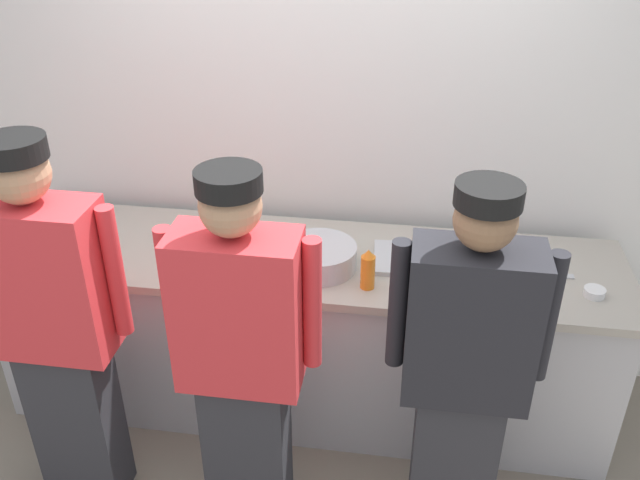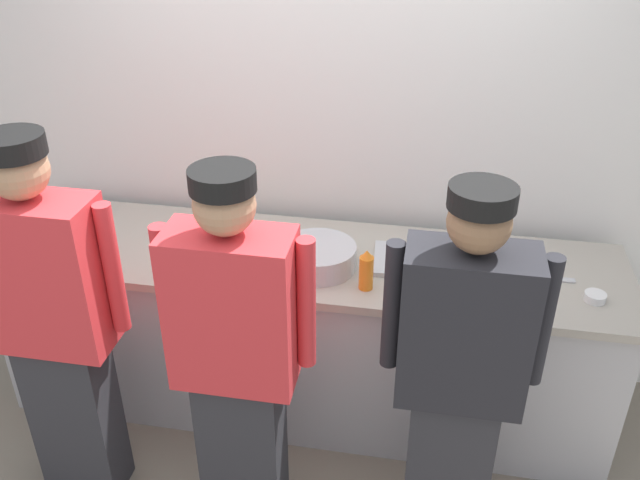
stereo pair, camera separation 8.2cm
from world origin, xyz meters
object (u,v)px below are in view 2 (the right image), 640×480
at_px(chef_center, 236,357).
at_px(ramekin_green_sauce, 595,297).
at_px(chef_near_left, 54,321).
at_px(squeeze_bottle_primary, 222,215).
at_px(deli_cup, 275,240).
at_px(ramekin_yellow_sauce, 88,226).
at_px(squeeze_bottle_secondary, 366,270).
at_px(ramekin_red_sauce, 194,237).
at_px(plate_stack_front, 234,238).
at_px(sheet_tray, 427,261).
at_px(chefs_knife, 538,277).
at_px(chef_far_right, 459,374).
at_px(ramekin_orange_sauce, 482,291).
at_px(mixing_bowl_steel, 318,257).

relative_size(chef_center, ramekin_green_sauce, 18.15).
distance_m(chef_near_left, squeeze_bottle_primary, 0.98).
distance_m(ramekin_green_sauce, deli_cup, 1.46).
xyz_separation_m(ramekin_yellow_sauce, deli_cup, (0.98, -0.01, 0.02)).
bearing_deg(squeeze_bottle_secondary, ramekin_green_sauce, 4.63).
height_order(chef_center, deli_cup, chef_center).
bearing_deg(ramekin_red_sauce, plate_stack_front, -4.20).
relative_size(chef_center, squeeze_bottle_secondary, 8.76).
bearing_deg(ramekin_green_sauce, sheet_tray, 166.15).
distance_m(chef_near_left, chefs_knife, 2.09).
bearing_deg(deli_cup, ramekin_red_sauce, 178.60).
relative_size(plate_stack_front, squeeze_bottle_secondary, 1.03).
bearing_deg(squeeze_bottle_primary, sheet_tray, -6.32).
distance_m(chef_far_right, ramekin_red_sauce, 1.50).
bearing_deg(chef_center, chef_far_right, 4.32).
height_order(chef_far_right, plate_stack_front, chef_far_right).
distance_m(ramekin_red_sauce, ramekin_orange_sauce, 1.41).
bearing_deg(plate_stack_front, chefs_knife, -1.32).
distance_m(mixing_bowl_steel, squeeze_bottle_primary, 0.58).
distance_m(chef_center, ramekin_red_sauce, 0.93).
height_order(chef_center, ramekin_green_sauce, chef_center).
distance_m(squeeze_bottle_secondary, chefs_knife, 0.79).
relative_size(chef_center, chefs_knife, 6.11).
relative_size(chef_center, mixing_bowl_steel, 4.77).
bearing_deg(ramekin_yellow_sauce, chefs_knife, -1.18).
bearing_deg(ramekin_orange_sauce, chefs_knife, 36.57).
height_order(plate_stack_front, ramekin_green_sauce, plate_stack_front).
distance_m(ramekin_green_sauce, chefs_knife, 0.26).
height_order(chef_center, mixing_bowl_steel, chef_center).
xyz_separation_m(ramekin_green_sauce, ramekin_orange_sauce, (-0.47, -0.05, 0.00)).
relative_size(sheet_tray, chefs_knife, 1.79).
relative_size(plate_stack_front, ramekin_orange_sauce, 2.37).
distance_m(ramekin_yellow_sauce, ramekin_orange_sauce, 1.96).
relative_size(plate_stack_front, ramekin_red_sauce, 1.89).
xyz_separation_m(chef_far_right, ramekin_orange_sauce, (0.09, 0.51, 0.04)).
height_order(squeeze_bottle_secondary, deli_cup, squeeze_bottle_secondary).
bearing_deg(squeeze_bottle_primary, chef_near_left, -116.81).
relative_size(squeeze_bottle_secondary, ramekin_red_sauce, 1.83).
bearing_deg(chefs_knife, ramekin_green_sauce, -32.01).
height_order(squeeze_bottle_secondary, ramekin_yellow_sauce, squeeze_bottle_secondary).
height_order(chef_near_left, deli_cup, chef_near_left).
relative_size(plate_stack_front, ramekin_yellow_sauce, 2.23).
distance_m(chef_center, chefs_knife, 1.41).
bearing_deg(chef_center, ramekin_yellow_sauce, 141.38).
height_order(mixing_bowl_steel, squeeze_bottle_primary, squeeze_bottle_primary).
bearing_deg(squeeze_bottle_secondary, chef_near_left, -157.51).
bearing_deg(chef_far_right, ramekin_orange_sauce, 79.75).
height_order(squeeze_bottle_primary, ramekin_yellow_sauce, squeeze_bottle_primary).
bearing_deg(plate_stack_front, chef_near_left, -125.43).
xyz_separation_m(ramekin_green_sauce, chefs_knife, (-0.22, 0.14, -0.01)).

